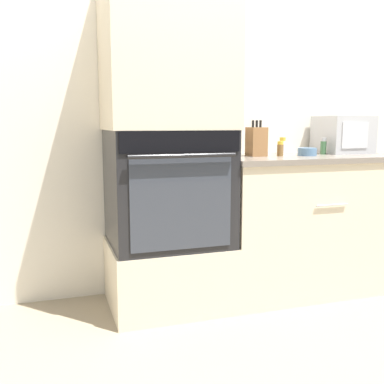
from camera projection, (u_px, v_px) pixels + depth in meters
The scene contains 13 objects.
ground_plane at pixel (241, 316), 2.70m from camera, with size 12.00×12.00×0.00m, color gray.
wall_back at pixel (206, 108), 3.10m from camera, with size 8.00×0.05×2.50m.
oven_cabinet_base at pixel (168, 274), 2.84m from camera, with size 0.73×0.60×0.41m.
wall_oven at pixel (168, 187), 2.75m from camera, with size 0.71×0.64×0.70m.
oven_cabinet_upper at pixel (167, 53), 2.63m from camera, with size 0.73×0.60×0.89m.
counter_unit at pixel (304, 223), 3.09m from camera, with size 1.22×0.63×0.93m.
microwave at pixel (343, 135), 3.22m from camera, with size 0.34×0.33×0.26m.
knife_block at pixel (256, 141), 2.92m from camera, with size 0.11×0.12×0.23m.
bowl at pixel (307, 152), 2.97m from camera, with size 0.13×0.13×0.05m.
condiment_jar_near at pixel (222, 146), 3.06m from camera, with size 0.04×0.04×0.11m.
condiment_jar_mid at pixel (282, 146), 3.11m from camera, with size 0.04×0.04×0.12m.
condiment_jar_far at pixel (323, 146), 3.09m from camera, with size 0.04×0.04×0.11m.
condiment_jar_back at pixel (280, 149), 2.91m from camera, with size 0.04×0.04×0.10m.
Camera 1 is at (-1.06, -2.34, 1.15)m, focal length 42.00 mm.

